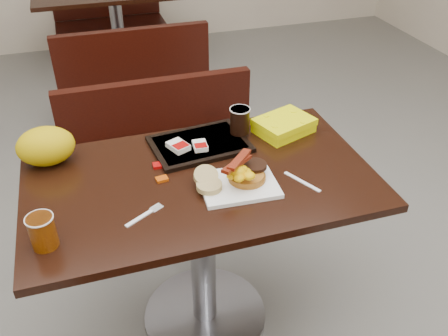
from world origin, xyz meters
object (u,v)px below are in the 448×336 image
object	(u,v)px
table_near	(203,255)
platter	(239,185)
tray	(200,144)
hashbrown_sleeve_right	(200,146)
paper_bag	(46,146)
bench_far_s	(132,71)
clamshell	(284,125)
pancake_stack	(247,176)
bench_near_n	(167,162)
bench_far_n	(109,13)
coffee_cup_far	(240,121)
fork	(139,218)
hashbrown_sleeve_left	(178,146)
table_far	(119,36)
knife	(302,182)
coffee_cup_near	(43,232)

from	to	relation	value
table_near	platter	distance (m)	0.41
tray	hashbrown_sleeve_right	distance (m)	0.04
hashbrown_sleeve_right	paper_bag	bearing A→B (deg)	174.51
table_near	bench_far_s	world-z (taller)	table_near
clamshell	pancake_stack	bearing A→B (deg)	-151.65
bench_near_n	bench_far_n	world-z (taller)	same
coffee_cup_far	paper_bag	distance (m)	0.72
bench_far_n	fork	world-z (taller)	fork
bench_far_s	table_near	bearing A→B (deg)	-90.00
clamshell	coffee_cup_far	bearing A→B (deg)	153.67
pancake_stack	hashbrown_sleeve_right	xyz separation A→B (m)	(-0.10, 0.24, -0.00)
table_near	hashbrown_sleeve_right	size ratio (longest dim) A/B	17.53
bench_far_s	fork	bearing A→B (deg)	-96.63
hashbrown_sleeve_right	coffee_cup_far	world-z (taller)	coffee_cup_far
fork	bench_far_n	bearing A→B (deg)	55.67
bench_far_s	hashbrown_sleeve_left	xyz separation A→B (m)	(-0.04, -1.72, 0.42)
hashbrown_sleeve_left	fork	bearing A→B (deg)	-144.68
paper_bag	bench_far_n	bearing A→B (deg)	80.73
pancake_stack	table_far	bearing A→B (deg)	93.05
bench_far_s	knife	size ratio (longest dim) A/B	6.55
table_far	platter	xyz separation A→B (m)	(0.11, -2.69, 0.38)
knife	table_far	bearing A→B (deg)	160.38
tray	hashbrown_sleeve_left	distance (m)	0.09
coffee_cup_far	coffee_cup_near	bearing A→B (deg)	-150.28
tray	bench_far_s	bearing A→B (deg)	85.39
bench_near_n	tray	bearing A→B (deg)	-84.38
bench_near_n	pancake_stack	xyz separation A→B (m)	(0.14, -0.78, 0.42)
pancake_stack	coffee_cup_far	world-z (taller)	coffee_cup_far
bench_far_s	platter	bearing A→B (deg)	-86.89
platter	coffee_cup_near	distance (m)	0.63
platter	hashbrown_sleeve_right	xyz separation A→B (m)	(-0.07, 0.25, 0.02)
pancake_stack	paper_bag	world-z (taller)	paper_bag
table_far	coffee_cup_far	bearing A→B (deg)	-84.74
bench_far_s	tray	xyz separation A→B (m)	(0.05, -1.70, 0.40)
bench_near_n	tray	distance (m)	0.64
fork	coffee_cup_far	world-z (taller)	coffee_cup_far
table_far	knife	xyz separation A→B (m)	(0.32, -2.73, 0.38)
pancake_stack	clamshell	distance (m)	0.38
table_near	fork	world-z (taller)	fork
table_near	paper_bag	world-z (taller)	paper_bag
pancake_stack	clamshell	world-z (taller)	clamshell
hashbrown_sleeve_left	coffee_cup_far	size ratio (longest dim) A/B	0.78
table_near	coffee_cup_far	distance (m)	0.54
pancake_stack	hashbrown_sleeve_right	distance (m)	0.26
bench_far_n	knife	size ratio (longest dim) A/B	6.55
bench_far_s	pancake_stack	bearing A→B (deg)	-85.87
hashbrown_sleeve_left	clamshell	xyz separation A→B (m)	(0.43, 0.02, 0.00)
knife	clamshell	world-z (taller)	clamshell
hashbrown_sleeve_left	hashbrown_sleeve_right	distance (m)	0.08
platter	coffee_cup_near	size ratio (longest dim) A/B	2.44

